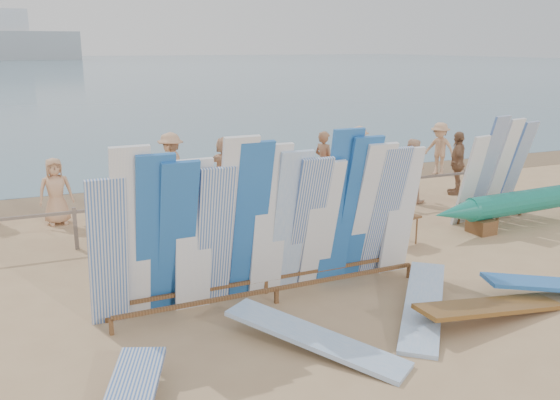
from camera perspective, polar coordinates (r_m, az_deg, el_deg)
name	(u,v)px	position (r m, az deg, el deg)	size (l,w,h in m)	color
ground	(313,271)	(11.26, 3.15, -6.80)	(160.00, 160.00, 0.00)	tan
ocean	(50,65)	(137.55, -21.23, 11.98)	(320.00, 240.00, 0.02)	slate
wet_sand_strip	(207,188)	(17.73, -7.00, 1.12)	(40.00, 2.60, 0.01)	brown
fence	(257,201)	(13.69, -2.27, -0.09)	(12.08, 0.08, 0.90)	#7C6A5D
main_surfboard_rack	(270,226)	(9.63, -0.98, -2.53)	(5.72, 1.00, 2.83)	brown
side_surfboard_rack	(494,172)	(15.09, 19.94, 2.51)	(2.36, 1.13, 2.58)	brown
outrigger_canoe	(535,201)	(15.22, 23.35, -0.11)	(6.07, 0.90, 0.86)	brown
vendor_table	(399,229)	(12.83, 11.43, -2.77)	(0.86, 0.69, 1.01)	brown
flat_board_d	(560,295)	(11.26, 25.38, -8.26)	(0.56, 2.70, 0.07)	#2463B5
flat_board_c	(490,319)	(9.93, 19.58, -10.72)	(0.56, 2.70, 0.07)	brown
flat_board_a	(314,350)	(8.53, 3.34, -14.20)	(0.56, 2.70, 0.07)	#8DB3E2
flat_board_b	(422,316)	(9.72, 13.55, -10.82)	(0.56, 2.70, 0.07)	#8DB3E2
beach_chair_left	(290,200)	(15.18, 1.01, 0.02)	(0.74, 0.75, 0.96)	red
beach_chair_right	(281,203)	(14.93, 0.11, -0.28)	(0.58, 0.60, 0.91)	red
stroller	(317,187)	(15.73, 3.56, 1.23)	(0.64, 0.89, 1.17)	red
beachgoer_0	(56,191)	(14.86, -20.78, 0.79)	(0.78, 0.37, 1.59)	tan
beachgoer_2	(157,192)	(13.73, -11.78, 0.73)	(0.86, 0.41, 1.76)	beige
beachgoer_8	(411,171)	(16.30, 12.49, 2.79)	(0.83, 0.40, 1.72)	beige
beachgoer_4	(253,187)	(14.46, -2.66, 1.26)	(0.90, 0.39, 1.54)	#8C6042
beachgoer_5	(224,166)	(16.75, -5.38, 3.31)	(1.55, 0.50, 1.67)	beige
beachgoer_extra_0	(439,149)	(20.05, 15.09, 4.79)	(1.10, 0.46, 1.71)	tan
beachgoer_6	(249,173)	(15.32, -3.04, 2.62)	(0.91, 0.43, 1.85)	tan
beachgoer_10	(457,163)	(17.48, 16.70, 3.43)	(1.05, 0.45, 1.79)	#8C6042
beachgoer_7	(324,162)	(16.88, 4.26, 3.62)	(0.65, 0.36, 1.79)	#8C6042
beachgoer_3	(171,167)	(16.23, -10.41, 3.12)	(1.21, 0.50, 1.88)	tan
beachgoer_1	(119,188)	(14.68, -15.26, 1.11)	(0.59, 0.32, 1.62)	#8C6042
beachgoer_9	(359,152)	(19.12, 7.57, 4.62)	(1.06, 0.44, 1.65)	tan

